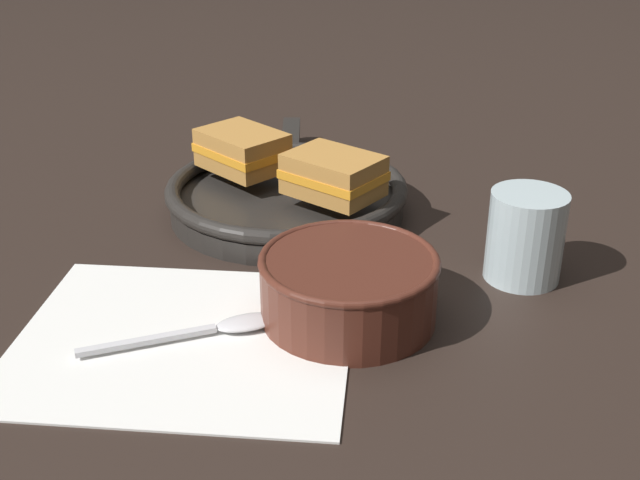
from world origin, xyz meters
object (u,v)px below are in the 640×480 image
object	(u,v)px
skillet	(287,196)
drinking_glass	(525,236)
spoon	(220,327)
soup_bowl	(349,284)
sandwich_near_right	(333,175)
sandwich_near_left	(242,150)

from	to	relation	value
skillet	drinking_glass	size ratio (longest dim) A/B	4.39
spoon	drinking_glass	distance (m)	0.31
skillet	drinking_glass	distance (m)	0.29
soup_bowl	sandwich_near_right	xyz separation A→B (m)	(-0.03, 0.19, 0.03)
drinking_glass	sandwich_near_left	bearing A→B (deg)	151.37
spoon	skillet	xyz separation A→B (m)	(0.03, 0.27, 0.01)
sandwich_near_left	drinking_glass	world-z (taller)	drinking_glass
drinking_glass	sandwich_near_right	bearing A→B (deg)	153.35
sandwich_near_left	sandwich_near_right	xyz separation A→B (m)	(0.11, -0.07, 0.00)
soup_bowl	sandwich_near_left	xyz separation A→B (m)	(-0.14, 0.26, 0.03)
spoon	sandwich_near_right	size ratio (longest dim) A/B	1.34
sandwich_near_right	soup_bowl	bearing A→B (deg)	-81.88
sandwich_near_right	sandwich_near_left	bearing A→B (deg)	148.13
sandwich_near_left	sandwich_near_right	distance (m)	0.13
sandwich_near_left	drinking_glass	xyz separation A→B (m)	(0.31, -0.17, -0.02)
skillet	sandwich_near_left	bearing A→B (deg)	149.61
soup_bowl	drinking_glass	xyz separation A→B (m)	(0.17, 0.09, 0.01)
spoon	soup_bowl	bearing A→B (deg)	-5.19
soup_bowl	spoon	size ratio (longest dim) A/B	0.97
soup_bowl	skillet	world-z (taller)	soup_bowl
soup_bowl	skillet	bearing A→B (deg)	110.24
sandwich_near_left	drinking_glass	size ratio (longest dim) A/B	1.38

